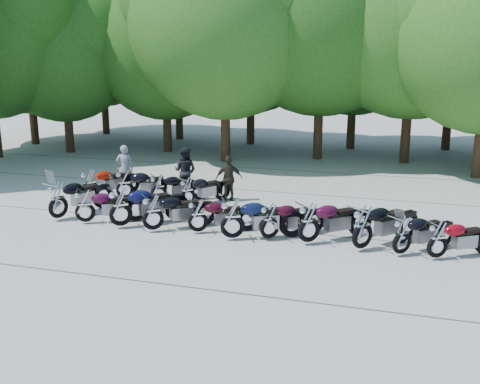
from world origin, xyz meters
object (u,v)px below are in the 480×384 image
(motorcycle_3, at_px, (153,211))
(motorcycle_8, at_px, (363,226))
(motorcycle_10, at_px, (438,238))
(motorcycle_2, at_px, (120,205))
(motorcycle_11, at_px, (90,183))
(motorcycle_6, at_px, (270,220))
(motorcycle_13, at_px, (159,187))
(motorcycle_4, at_px, (198,214))
(motorcycle_0, at_px, (58,199))
(motorcycle_1, at_px, (85,205))
(rider_0, at_px, (125,168))
(rider_1, at_px, (185,171))
(motorcycle_12, at_px, (125,183))
(motorcycle_14, at_px, (188,191))
(motorcycle_5, at_px, (233,217))
(motorcycle_9, at_px, (402,234))
(motorcycle_7, at_px, (309,221))
(rider_2, at_px, (229,179))

(motorcycle_3, xyz_separation_m, motorcycle_8, (5.97, 0.10, 0.06))
(motorcycle_3, height_order, motorcycle_10, motorcycle_3)
(motorcycle_2, relative_size, motorcycle_11, 1.11)
(motorcycle_6, relative_size, motorcycle_13, 1.04)
(motorcycle_4, height_order, motorcycle_6, motorcycle_6)
(motorcycle_0, distance_m, motorcycle_4, 4.65)
(motorcycle_1, height_order, motorcycle_13, motorcycle_1)
(motorcycle_1, distance_m, rider_0, 4.16)
(motorcycle_6, bearing_deg, motorcycle_10, -137.24)
(motorcycle_6, height_order, rider_1, rider_1)
(motorcycle_4, xyz_separation_m, rider_1, (-2.00, 4.06, 0.31))
(motorcycle_12, xyz_separation_m, motorcycle_13, (1.29, -0.00, -0.05))
(motorcycle_1, height_order, motorcycle_6, motorcycle_6)
(motorcycle_6, height_order, motorcycle_14, motorcycle_6)
(motorcycle_14, bearing_deg, motorcycle_0, 70.84)
(motorcycle_2, height_order, motorcycle_10, motorcycle_2)
(motorcycle_5, height_order, motorcycle_9, motorcycle_5)
(motorcycle_1, distance_m, motorcycle_12, 2.82)
(motorcycle_7, bearing_deg, motorcycle_9, -135.87)
(motorcycle_9, xyz_separation_m, motorcycle_12, (-9.43, 2.95, 0.03))
(motorcycle_9, xyz_separation_m, motorcycle_13, (-8.14, 2.95, -0.02))
(rider_1, bearing_deg, motorcycle_7, 146.52)
(motorcycle_11, height_order, rider_0, rider_0)
(motorcycle_1, height_order, motorcycle_11, motorcycle_11)
(motorcycle_2, distance_m, motorcycle_14, 2.89)
(motorcycle_6, height_order, motorcycle_8, motorcycle_8)
(motorcycle_4, bearing_deg, motorcycle_11, 36.71)
(motorcycle_1, relative_size, motorcycle_10, 1.04)
(motorcycle_14, xyz_separation_m, rider_0, (-3.09, 1.47, 0.30))
(motorcycle_4, xyz_separation_m, motorcycle_12, (-3.76, 2.73, 0.05))
(motorcycle_1, xyz_separation_m, motorcycle_9, (9.31, -0.14, -0.00))
(motorcycle_4, relative_size, rider_2, 1.26)
(motorcycle_6, distance_m, motorcycle_8, 2.55)
(motorcycle_2, distance_m, motorcycle_12, 3.20)
(motorcycle_2, bearing_deg, motorcycle_3, -137.04)
(motorcycle_9, xyz_separation_m, motorcycle_14, (-6.99, 2.75, -0.02))
(motorcycle_10, xyz_separation_m, motorcycle_14, (-7.85, 2.80, 0.00))
(motorcycle_0, distance_m, motorcycle_3, 3.36)
(motorcycle_12, distance_m, rider_2, 3.67)
(motorcycle_14, bearing_deg, rider_1, -31.77)
(motorcycle_13, relative_size, rider_0, 1.17)
(rider_2, bearing_deg, motorcycle_7, 108.48)
(motorcycle_7, distance_m, motorcycle_13, 6.32)
(motorcycle_1, xyz_separation_m, motorcycle_7, (6.87, 0.06, 0.07))
(motorcycle_6, bearing_deg, motorcycle_11, 27.81)
(motorcycle_6, bearing_deg, motorcycle_14, 10.33)
(motorcycle_5, relative_size, motorcycle_7, 1.02)
(motorcycle_6, bearing_deg, motorcycle_7, -135.46)
(motorcycle_0, relative_size, motorcycle_1, 1.14)
(motorcycle_7, distance_m, rider_1, 6.64)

